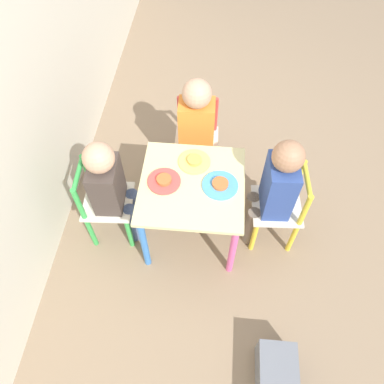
# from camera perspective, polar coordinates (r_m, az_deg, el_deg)

# --- Properties ---
(ground_plane) EXTENTS (6.00, 6.00, 0.00)m
(ground_plane) POSITION_cam_1_polar(r_m,az_deg,el_deg) (2.25, 0.00, -5.83)
(ground_plane) COLOR #8C755B
(kids_table) EXTENTS (0.52, 0.52, 0.46)m
(kids_table) POSITION_cam_1_polar(r_m,az_deg,el_deg) (1.93, 0.00, -0.16)
(kids_table) COLOR beige
(kids_table) RESTS_ON ground_plane
(chair_yellow) EXTENTS (0.27, 0.27, 0.54)m
(chair_yellow) POSITION_cam_1_polar(r_m,az_deg,el_deg) (2.07, 13.24, -2.44)
(chair_yellow) COLOR silver
(chair_yellow) RESTS_ON ground_plane
(chair_red) EXTENTS (0.27, 0.27, 0.54)m
(chair_red) POSITION_cam_1_polar(r_m,az_deg,el_deg) (2.32, 0.71, 7.71)
(chair_red) COLOR silver
(chair_red) RESTS_ON ground_plane
(chair_green) EXTENTS (0.27, 0.27, 0.54)m
(chair_green) POSITION_cam_1_polar(r_m,az_deg,el_deg) (2.09, -13.13, -1.72)
(chair_green) COLOR silver
(chair_green) RESTS_ON ground_plane
(child_front) EXTENTS (0.21, 0.21, 0.77)m
(child_front) POSITION_cam_1_polar(r_m,az_deg,el_deg) (1.91, 12.49, 0.66)
(child_front) COLOR #7A6B5B
(child_front) RESTS_ON ground_plane
(child_right) EXTENTS (0.22, 0.20, 0.75)m
(child_right) POSITION_cam_1_polar(r_m,az_deg,el_deg) (2.14, 0.67, 9.88)
(child_right) COLOR #38383D
(child_right) RESTS_ON ground_plane
(child_back) EXTENTS (0.21, 0.21, 0.72)m
(child_back) POSITION_cam_1_polar(r_m,az_deg,el_deg) (1.94, -12.23, 0.93)
(child_back) COLOR #4C608E
(child_back) RESTS_ON ground_plane
(plate_front) EXTENTS (0.18, 0.18, 0.03)m
(plate_front) POSITION_cam_1_polar(r_m,az_deg,el_deg) (1.85, 4.31, 1.09)
(plate_front) COLOR #4C9EE0
(plate_front) RESTS_ON kids_table
(plate_right) EXTENTS (0.17, 0.17, 0.03)m
(plate_right) POSITION_cam_1_polar(r_m,az_deg,el_deg) (1.94, 0.37, 4.69)
(plate_right) COLOR #EADB66
(plate_right) RESTS_ON kids_table
(plate_back) EXTENTS (0.17, 0.17, 0.03)m
(plate_back) POSITION_cam_1_polar(r_m,az_deg,el_deg) (1.87, -4.28, 1.71)
(plate_back) COLOR #E54C47
(plate_back) RESTS_ON kids_table
(storage_bin) EXTENTS (0.33, 0.17, 0.16)m
(storage_bin) POSITION_cam_1_polar(r_m,az_deg,el_deg) (1.93, 12.78, -26.50)
(storage_bin) COLOR slate
(storage_bin) RESTS_ON ground_plane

